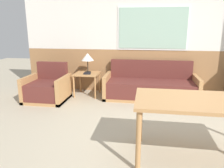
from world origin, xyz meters
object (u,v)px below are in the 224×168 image
Objects in this scene: couch at (150,88)px; table_lamp at (88,57)px; dining_table at (211,107)px; armchair at (47,89)px; side_table at (87,76)px.

couch is 4.52× the size of table_lamp.
table_lamp is at bearing 130.85° from dining_table.
table_lamp reaches higher than armchair.
dining_table reaches higher than side_table.
table_lamp is at bearing 36.40° from armchair.
armchair is 1.19m from table_lamp.
armchair is (-2.28, -0.49, -0.00)m from couch.
table_lamp reaches higher than couch.
table_lamp is 0.26× the size of dining_table.
armchair is at bearing -141.79° from table_lamp.
side_table is (0.78, 0.52, 0.21)m from armchair.
couch is at bearing -4.67° from table_lamp.
table_lamp is (0.78, 0.62, 0.65)m from armchair.
side_table is at bearing 179.11° from couch.
dining_table is (2.94, -1.88, 0.44)m from armchair.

